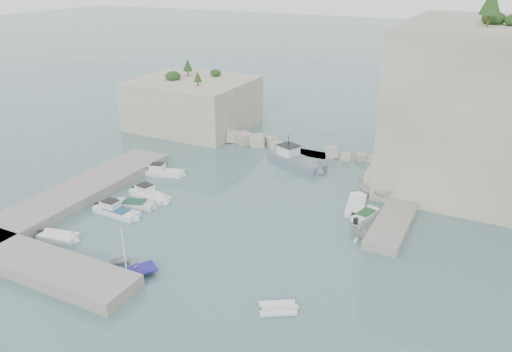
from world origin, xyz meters
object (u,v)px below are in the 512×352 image
at_px(motorboat_e, 59,240).
at_px(tender_east_c, 356,208).
at_px(motorboat_c, 135,207).
at_px(motorboat_d, 117,214).
at_px(tender_east_a, 362,237).
at_px(inflatable_dinghy, 278,310).
at_px(motorboat_b, 150,198).
at_px(tender_east_b, 365,218).
at_px(tender_east_d, 377,198).
at_px(work_boat, 297,164).
at_px(motorboat_a, 164,175).
at_px(rowboat, 128,278).

distance_m(motorboat_e, tender_east_c, 28.04).
bearing_deg(motorboat_c, motorboat_d, -119.09).
xyz_separation_m(motorboat_e, tender_east_a, (23.76, 12.50, 0.00)).
bearing_deg(tender_east_c, inflatable_dinghy, 169.13).
relative_size(motorboat_d, motorboat_e, 1.43).
distance_m(motorboat_b, tender_east_b, 21.92).
xyz_separation_m(motorboat_e, tender_east_d, (22.81, 21.16, 0.00)).
height_order(inflatable_dinghy, work_boat, work_boat).
distance_m(motorboat_a, rowboat, 20.58).
xyz_separation_m(motorboat_c, tender_east_b, (21.22, 8.18, 0.00)).
xyz_separation_m(motorboat_b, tender_east_d, (20.95, 10.71, 0.00)).
height_order(tender_east_b, work_boat, work_boat).
bearing_deg(motorboat_d, motorboat_e, -99.94).
height_order(rowboat, tender_east_a, tender_east_a).
bearing_deg(motorboat_c, tender_east_b, 4.37).
height_order(motorboat_a, tender_east_b, motorboat_a).
height_order(motorboat_e, tender_east_c, same).
bearing_deg(tender_east_c, rowboat, 138.37).
bearing_deg(motorboat_a, motorboat_c, -88.39).
xyz_separation_m(motorboat_c, tender_east_c, (19.80, 9.80, 0.00)).
height_order(tender_east_a, tender_east_c, tender_east_a).
xyz_separation_m(motorboat_b, motorboat_c, (-0.10, -2.34, 0.00)).
height_order(motorboat_c, tender_east_b, same).
height_order(inflatable_dinghy, tender_east_a, tender_east_a).
xyz_separation_m(motorboat_d, tender_east_b, (21.68, 10.27, 0.00)).
xyz_separation_m(tender_east_a, work_boat, (-11.93, 13.57, 0.00)).
relative_size(tender_east_d, work_boat, 0.54).
height_order(motorboat_a, motorboat_b, same).
relative_size(tender_east_a, tender_east_b, 0.83).
bearing_deg(motorboat_b, tender_east_c, 31.71).
bearing_deg(tender_east_c, work_boat, 40.19).
relative_size(motorboat_a, inflatable_dinghy, 1.83).
distance_m(tender_east_a, tender_east_c, 5.84).
bearing_deg(motorboat_d, inflatable_dinghy, -14.89).
bearing_deg(motorboat_a, tender_east_b, -14.64).
xyz_separation_m(tender_east_a, tender_east_c, (-2.19, 5.42, 0.00)).
height_order(tender_east_d, work_boat, work_boat).
bearing_deg(motorboat_b, tender_east_d, 38.04).
distance_m(motorboat_e, tender_east_d, 31.12).
xyz_separation_m(motorboat_a, rowboat, (9.95, -18.01, 0.00)).
relative_size(inflatable_dinghy, tender_east_d, 0.62).
distance_m(motorboat_c, motorboat_d, 2.14).
relative_size(motorboat_c, rowboat, 0.90).
relative_size(motorboat_d, rowboat, 1.09).
height_order(motorboat_d, tender_east_c, motorboat_d).
height_order(motorboat_c, work_boat, work_boat).
xyz_separation_m(rowboat, inflatable_dinghy, (11.94, 1.75, 0.00)).
distance_m(motorboat_c, work_boat, 20.58).
bearing_deg(inflatable_dinghy, motorboat_c, 125.84).
relative_size(motorboat_b, tender_east_a, 1.68).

